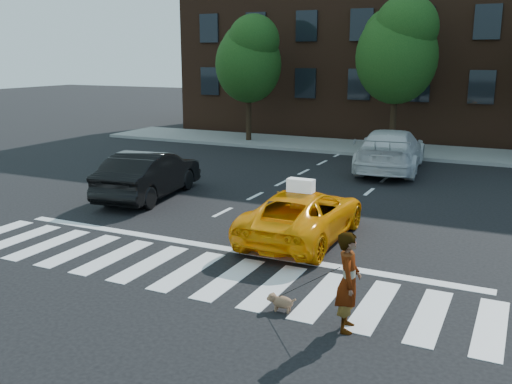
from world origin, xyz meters
TOP-DOWN VIEW (x-y plane):
  - ground at (0.00, 0.00)m, footprint 120.00×120.00m
  - crosswalk at (0.00, 0.00)m, footprint 13.00×2.40m
  - stop_line at (0.00, 1.60)m, footprint 12.00×0.30m
  - sidewalk_far at (0.00, 17.50)m, footprint 30.00×4.00m
  - building at (0.00, 25.00)m, footprint 26.00×10.00m
  - tree_left at (-6.97, 17.00)m, footprint 3.39×3.38m
  - tree_mid at (0.53, 17.00)m, footprint 3.69×3.69m
  - taxi at (1.40, 3.13)m, footprint 2.08×4.50m
  - black_sedan at (-4.62, 5.02)m, footprint 2.22×4.77m
  - white_suv at (1.40, 12.71)m, footprint 2.88×5.93m
  - woman at (3.82, -1.10)m, footprint 0.53×0.69m
  - dog at (2.54, -0.94)m, footprint 0.56×0.25m
  - taxi_sign at (1.40, 2.93)m, footprint 0.65×0.28m

SIDE VIEW (x-z plane):
  - ground at x=0.00m, z-range 0.00..0.00m
  - crosswalk at x=0.00m, z-range 0.00..0.01m
  - stop_line at x=0.00m, z-range 0.00..0.01m
  - sidewalk_far at x=0.00m, z-range 0.00..0.15m
  - dog at x=2.54m, z-range 0.03..0.34m
  - taxi at x=1.40m, z-range 0.00..1.25m
  - black_sedan at x=-4.62m, z-range 0.00..1.51m
  - white_suv at x=1.40m, z-range 0.00..1.66m
  - woman at x=3.82m, z-range 0.00..1.70m
  - taxi_sign at x=1.40m, z-range 1.25..1.57m
  - tree_left at x=-6.97m, z-range 1.19..7.69m
  - tree_mid at x=0.53m, z-range 1.30..8.40m
  - building at x=0.00m, z-range 0.00..12.00m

